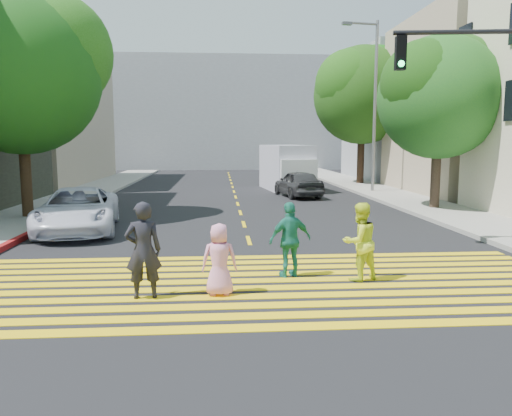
{
  "coord_description": "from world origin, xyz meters",
  "views": [
    {
      "loc": [
        -0.88,
        -8.91,
        3.0
      ],
      "look_at": [
        0.0,
        3.0,
        1.4
      ],
      "focal_mm": 35.0,
      "sensor_mm": 36.0,
      "label": 1
    }
  ],
  "objects": [
    {
      "name": "ground",
      "position": [
        0.0,
        0.0,
        0.0
      ],
      "size": [
        120.0,
        120.0,
        0.0
      ],
      "primitive_type": "plane",
      "color": "black"
    },
    {
      "name": "sidewalk_left",
      "position": [
        -8.5,
        22.0,
        0.07
      ],
      "size": [
        3.0,
        40.0,
        0.15
      ],
      "primitive_type": "cube",
      "color": "gray",
      "rests_on": "ground"
    },
    {
      "name": "sidewalk_right",
      "position": [
        8.5,
        15.0,
        0.07
      ],
      "size": [
        3.0,
        60.0,
        0.15
      ],
      "primitive_type": "cube",
      "color": "gray",
      "rests_on": "ground"
    },
    {
      "name": "curb_red",
      "position": [
        -6.9,
        6.0,
        0.08
      ],
      "size": [
        0.2,
        8.0,
        0.16
      ],
      "primitive_type": "cube",
      "color": "maroon",
      "rests_on": "ground"
    },
    {
      "name": "crosswalk",
      "position": [
        0.0,
        1.28,
        0.01
      ],
      "size": [
        13.4,
        5.3,
        0.01
      ],
      "color": "yellow",
      "rests_on": "ground"
    },
    {
      "name": "lane_line",
      "position": [
        0.0,
        22.5,
        0.01
      ],
      "size": [
        0.12,
        34.4,
        0.01
      ],
      "color": "yellow",
      "rests_on": "ground"
    },
    {
      "name": "building_left_tan",
      "position": [
        -16.0,
        28.0,
        5.0
      ],
      "size": [
        12.0,
        16.0,
        10.0
      ],
      "primitive_type": "cube",
      "color": "tan",
      "rests_on": "ground"
    },
    {
      "name": "building_right_tan",
      "position": [
        15.0,
        19.0,
        5.0
      ],
      "size": [
        10.0,
        10.0,
        10.0
      ],
      "primitive_type": "cube",
      "color": "tan",
      "rests_on": "ground"
    },
    {
      "name": "building_right_grey",
      "position": [
        15.0,
        30.0,
        5.0
      ],
      "size": [
        10.0,
        10.0,
        10.0
      ],
      "primitive_type": "cube",
      "color": "gray",
      "rests_on": "ground"
    },
    {
      "name": "backdrop_block",
      "position": [
        0.0,
        48.0,
        6.0
      ],
      "size": [
        30.0,
        8.0,
        12.0
      ],
      "primitive_type": "cube",
      "color": "gray",
      "rests_on": "ground"
    },
    {
      "name": "tree_left",
      "position": [
        -8.17,
        10.75,
        5.8
      ],
      "size": [
        7.4,
        7.22,
        8.6
      ],
      "rotation": [
        0.0,
        0.0,
        0.25
      ],
      "color": "black",
      "rests_on": "ground"
    },
    {
      "name": "tree_right_near",
      "position": [
        8.54,
        12.1,
        5.12
      ],
      "size": [
        6.49,
        6.35,
        7.57
      ],
      "rotation": [
        0.0,
        0.0,
        0.26
      ],
      "color": "black",
      "rests_on": "ground"
    },
    {
      "name": "tree_right_far",
      "position": [
        8.93,
        25.0,
        6.46
      ],
      "size": [
        8.44,
        8.34,
        9.56
      ],
      "rotation": [
        0.0,
        0.0,
        0.32
      ],
      "color": "black",
      "rests_on": "ground"
    },
    {
      "name": "pedestrian_man",
      "position": [
        -2.34,
        0.52,
        0.94
      ],
      "size": [
        0.75,
        0.56,
        1.88
      ],
      "primitive_type": "imported",
      "rotation": [
        0.0,
        0.0,
        3.31
      ],
      "color": "black",
      "rests_on": "ground"
    },
    {
      "name": "pedestrian_woman",
      "position": [
        2.13,
        1.47,
        0.85
      ],
      "size": [
        1.01,
        0.9,
        1.7
      ],
      "primitive_type": "imported",
      "rotation": [
        0.0,
        0.0,
        3.52
      ],
      "color": "#D7ED2A",
      "rests_on": "ground"
    },
    {
      "name": "pedestrian_child",
      "position": [
        -0.89,
        0.62,
        0.71
      ],
      "size": [
        0.7,
        0.45,
        1.43
      ],
      "primitive_type": "imported",
      "rotation": [
        0.0,
        0.0,
        3.14
      ],
      "color": "pink",
      "rests_on": "ground"
    },
    {
      "name": "pedestrian_extra",
      "position": [
        0.67,
        1.83,
        0.84
      ],
      "size": [
        1.06,
        0.68,
        1.68
      ],
      "primitive_type": "imported",
      "rotation": [
        0.0,
        0.0,
        3.43
      ],
      "color": "#1D7966",
      "rests_on": "ground"
    },
    {
      "name": "white_sedan",
      "position": [
        -5.58,
        7.93,
        0.73
      ],
      "size": [
        3.2,
        5.58,
        1.47
      ],
      "primitive_type": "imported",
      "rotation": [
        0.0,
        0.0,
        0.15
      ],
      "color": "silver",
      "rests_on": "ground"
    },
    {
      "name": "dark_car_near",
      "position": [
        3.4,
        17.88,
        0.73
      ],
      "size": [
        2.44,
        4.52,
        1.46
      ],
      "primitive_type": "imported",
      "rotation": [
        0.0,
        0.0,
        3.32
      ],
      "color": "#2B2B2D",
      "rests_on": "ground"
    },
    {
      "name": "silver_car",
      "position": [
        3.36,
        29.68,
        0.67
      ],
      "size": [
        2.21,
        4.75,
        1.34
      ],
      "primitive_type": "imported",
      "rotation": [
        0.0,
        0.0,
        3.07
      ],
      "color": "#B1B4BA",
      "rests_on": "ground"
    },
    {
      "name": "dark_car_parked",
      "position": [
        4.92,
        27.65,
        0.66
      ],
      "size": [
        1.8,
        4.15,
        1.33
      ],
      "primitive_type": "imported",
      "rotation": [
        0.0,
        0.0,
        0.1
      ],
      "color": "black",
      "rests_on": "ground"
    },
    {
      "name": "white_van",
      "position": [
        3.29,
        21.5,
        1.32
      ],
      "size": [
        2.87,
        6.1,
        2.77
      ],
      "rotation": [
        0.0,
        0.0,
        0.12
      ],
      "color": "#B5B4C6",
      "rests_on": "ground"
    },
    {
      "name": "traffic_signal",
      "position": [
        6.74,
        4.06,
        4.05
      ],
      "size": [
        4.25,
        0.79,
        6.26
      ],
      "rotation": [
        0.0,
        0.0,
        -0.13
      ],
      "color": "black",
      "rests_on": "ground"
    },
    {
      "name": "street_lamp",
      "position": [
        7.84,
        19.46,
        5.58
      ],
      "size": [
        2.2,
        0.55,
        9.71
      ],
      "rotation": [
        0.0,
        0.0,
        0.16
      ],
      "color": "gray",
      "rests_on": "ground"
    }
  ]
}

